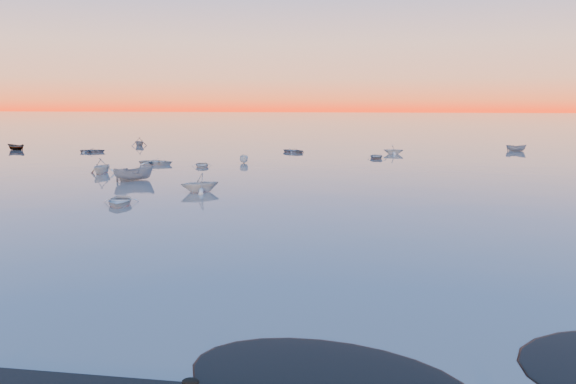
# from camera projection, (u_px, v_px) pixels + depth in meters

# --- Properties ---
(ground) EXTENTS (600.00, 600.00, 0.00)m
(ground) POSITION_uv_depth(u_px,v_px,m) (354.00, 141.00, 116.81)
(ground) COLOR #6B6059
(ground) RESTS_ON ground
(mud_lobes) EXTENTS (140.00, 6.00, 0.07)m
(mud_lobes) POSITION_uv_depth(u_px,v_px,m) (240.00, 356.00, 18.28)
(mud_lobes) COLOR black
(mud_lobes) RESTS_ON ground
(moored_fleet) EXTENTS (124.00, 58.00, 1.20)m
(moored_fleet) POSITION_uv_depth(u_px,v_px,m) (340.00, 167.00, 70.96)
(moored_fleet) COLOR silver
(moored_fleet) RESTS_ON ground
(boat_near_left) EXTENTS (4.23, 2.79, 0.98)m
(boat_near_left) POSITION_uv_depth(u_px,v_px,m) (120.00, 205.00, 45.08)
(boat_near_left) COLOR silver
(boat_near_left) RESTS_ON ground
(boat_near_center) EXTENTS (4.26, 4.46, 1.50)m
(boat_near_center) POSITION_uv_depth(u_px,v_px,m) (134.00, 181.00, 58.76)
(boat_near_center) COLOR gray
(boat_near_center) RESTS_ON ground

